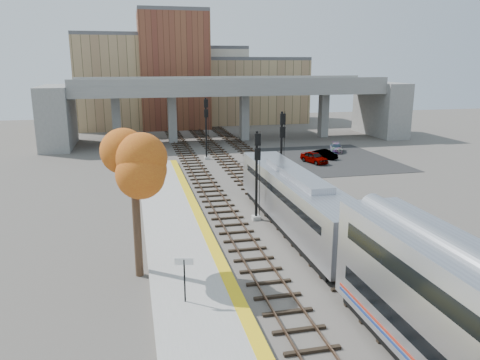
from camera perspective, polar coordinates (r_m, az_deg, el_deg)
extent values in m
plane|color=#47423D|center=(29.14, 8.20, -9.57)|extent=(160.00, 160.00, 0.00)
cube|color=#9E9E99|center=(27.43, -6.31, -10.67)|extent=(4.50, 60.00, 0.35)
cube|color=yellow|center=(27.62, -2.35, -10.01)|extent=(0.70, 60.00, 0.01)
cube|color=black|center=(39.61, -2.70, -2.86)|extent=(2.50, 95.00, 0.14)
cube|color=brown|center=(39.46, -3.73, -2.77)|extent=(0.07, 95.00, 0.14)
cube|color=brown|center=(39.71, -1.69, -2.64)|extent=(0.07, 95.00, 0.14)
cube|color=black|center=(40.54, 3.15, -2.46)|extent=(2.50, 95.00, 0.14)
cube|color=brown|center=(40.32, 2.17, -2.38)|extent=(0.07, 95.00, 0.14)
cube|color=brown|center=(40.71, 4.12, -2.25)|extent=(0.07, 95.00, 0.14)
cube|color=black|center=(41.81, 8.42, -2.08)|extent=(2.50, 95.00, 0.14)
cube|color=brown|center=(41.52, 7.50, -2.00)|extent=(0.07, 95.00, 0.14)
cube|color=brown|center=(42.04, 9.34, -1.87)|extent=(0.07, 95.00, 0.14)
cube|color=slate|center=(71.46, -1.05, 11.03)|extent=(46.00, 10.00, 1.50)
cube|color=slate|center=(66.72, -0.17, 11.89)|extent=(46.00, 0.20, 1.00)
cube|color=slate|center=(76.10, -1.83, 12.16)|extent=(46.00, 0.20, 1.00)
cube|color=slate|center=(70.27, -14.82, 7.04)|extent=(1.20, 1.60, 7.00)
cube|color=slate|center=(70.49, -8.26, 7.38)|extent=(1.20, 1.60, 7.00)
cube|color=slate|center=(72.27, 0.53, 7.69)|extent=(1.20, 1.60, 7.00)
cube|color=slate|center=(76.38, 10.14, 7.82)|extent=(1.20, 1.60, 7.00)
cube|color=slate|center=(70.86, -21.38, 7.20)|extent=(4.00, 12.00, 8.50)
cube|color=slate|center=(80.76, 16.77, 8.31)|extent=(4.00, 12.00, 8.50)
cube|color=tan|center=(89.84, -13.43, 11.46)|extent=(18.00, 14.00, 16.00)
cube|color=#4C4C4F|center=(89.88, -13.74, 16.75)|extent=(18.00, 14.00, 0.60)
cube|color=beige|center=(95.90, -4.85, 11.34)|extent=(16.00, 16.00, 14.00)
cube|color=#4C4C4F|center=(95.83, -4.95, 15.70)|extent=(16.00, 16.00, 0.60)
cube|color=brown|center=(87.15, -8.10, 12.94)|extent=(12.00, 10.00, 20.00)
cube|color=#4C4C4F|center=(87.56, -8.35, 19.69)|extent=(12.00, 10.00, 0.60)
cube|color=tan|center=(95.98, 1.36, 10.79)|extent=(20.00, 14.00, 12.00)
cube|color=#4C4C4F|center=(95.82, 1.38, 14.55)|extent=(20.00, 14.00, 0.60)
cube|color=black|center=(59.12, 11.08, 2.55)|extent=(14.00, 18.00, 0.04)
cube|color=#A8AAB2|center=(33.07, 6.83, -2.28)|extent=(3.00, 19.00, 3.20)
cube|color=black|center=(41.72, 2.42, 2.11)|extent=(2.20, 0.06, 1.10)
cube|color=black|center=(32.91, 6.86, -1.28)|extent=(3.02, 16.15, 0.50)
cube|color=black|center=(33.64, 6.74, -5.31)|extent=(2.70, 17.10, 0.50)
cube|color=#A8AAB2|center=(32.61, 6.92, 0.75)|extent=(1.60, 9.50, 0.40)
cube|color=#9E9E99|center=(35.75, 1.97, -4.62)|extent=(0.60, 0.60, 0.30)
cylinder|color=black|center=(34.84, 2.02, 0.44)|extent=(0.19, 0.19, 6.79)
cube|color=black|center=(34.04, 2.17, 4.94)|extent=(0.44, 0.18, 0.87)
cube|color=black|center=(34.23, 2.15, 3.18)|extent=(0.44, 0.18, 0.87)
cube|color=#9E9E99|center=(42.99, 4.94, -1.41)|extent=(0.60, 0.60, 0.30)
cylinder|color=black|center=(42.18, 5.04, 3.28)|extent=(0.21, 0.21, 7.46)
cube|color=black|center=(41.47, 5.24, 7.41)|extent=(0.48, 0.18, 0.96)
cube|color=black|center=(41.62, 5.20, 5.80)|extent=(0.48, 0.18, 0.96)
cube|color=#9E9E99|center=(58.06, -4.09, 2.70)|extent=(0.60, 0.60, 0.30)
cylinder|color=black|center=(57.45, -4.15, 6.22)|extent=(0.21, 0.21, 7.50)
cube|color=black|center=(56.86, -4.17, 9.29)|extent=(0.48, 0.18, 0.96)
cube|color=black|center=(56.97, -4.15, 8.11)|extent=(0.48, 0.18, 0.96)
cylinder|color=black|center=(23.17, -6.77, -12.09)|extent=(0.08, 0.08, 2.20)
cube|color=white|center=(22.74, -6.84, -9.83)|extent=(0.89, 0.24, 0.35)
cylinder|color=#382619|center=(26.35, -12.46, -5.26)|extent=(0.44, 0.44, 6.10)
ellipsoid|color=orange|center=(25.42, -12.87, 2.18)|extent=(3.60, 3.60, 4.36)
imported|color=#99999E|center=(56.15, 9.04, 2.74)|extent=(2.62, 4.20, 1.33)
imported|color=#99999E|center=(59.00, 10.33, 3.12)|extent=(2.51, 3.45, 1.08)
imported|color=#99999E|center=(63.76, 11.62, 3.88)|extent=(2.86, 4.12, 1.11)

